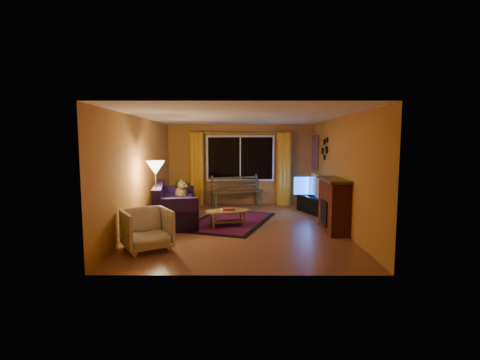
{
  "coord_description": "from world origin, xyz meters",
  "views": [
    {
      "loc": [
        0.03,
        -7.88,
        1.91
      ],
      "look_at": [
        0.0,
        0.3,
        1.05
      ],
      "focal_mm": 26.0,
      "sensor_mm": 36.0,
      "label": 1
    }
  ],
  "objects_px": {
    "floor_lamp": "(156,196)",
    "bench": "(237,199)",
    "coffee_table": "(227,218)",
    "sofa": "(175,203)",
    "tv_console": "(312,205)",
    "armchair": "(147,227)"
  },
  "relations": [
    {
      "from": "armchair",
      "to": "floor_lamp",
      "type": "distance_m",
      "value": 1.48
    },
    {
      "from": "tv_console",
      "to": "sofa",
      "type": "bearing_deg",
      "value": 176.05
    },
    {
      "from": "armchair",
      "to": "floor_lamp",
      "type": "height_order",
      "value": "floor_lamp"
    },
    {
      "from": "floor_lamp",
      "to": "bench",
      "type": "bearing_deg",
      "value": 58.48
    },
    {
      "from": "bench",
      "to": "sofa",
      "type": "distance_m",
      "value": 2.49
    },
    {
      "from": "floor_lamp",
      "to": "tv_console",
      "type": "height_order",
      "value": "floor_lamp"
    },
    {
      "from": "sofa",
      "to": "coffee_table",
      "type": "height_order",
      "value": "sofa"
    },
    {
      "from": "armchair",
      "to": "tv_console",
      "type": "bearing_deg",
      "value": 11.16
    },
    {
      "from": "armchair",
      "to": "coffee_table",
      "type": "relative_size",
      "value": 0.8
    },
    {
      "from": "armchair",
      "to": "tv_console",
      "type": "height_order",
      "value": "armchair"
    },
    {
      "from": "coffee_table",
      "to": "floor_lamp",
      "type": "bearing_deg",
      "value": -167.21
    },
    {
      "from": "bench",
      "to": "coffee_table",
      "type": "relative_size",
      "value": 1.55
    },
    {
      "from": "sofa",
      "to": "floor_lamp",
      "type": "height_order",
      "value": "floor_lamp"
    },
    {
      "from": "sofa",
      "to": "floor_lamp",
      "type": "xyz_separation_m",
      "value": [
        -0.26,
        -0.84,
        0.3
      ]
    },
    {
      "from": "bench",
      "to": "floor_lamp",
      "type": "distance_m",
      "value": 3.36
    },
    {
      "from": "armchair",
      "to": "coffee_table",
      "type": "height_order",
      "value": "armchair"
    },
    {
      "from": "bench",
      "to": "armchair",
      "type": "bearing_deg",
      "value": -131.58
    },
    {
      "from": "sofa",
      "to": "coffee_table",
      "type": "distance_m",
      "value": 1.41
    },
    {
      "from": "bench",
      "to": "tv_console",
      "type": "xyz_separation_m",
      "value": [
        2.11,
        -0.9,
        -0.01
      ]
    },
    {
      "from": "floor_lamp",
      "to": "tv_console",
      "type": "bearing_deg",
      "value": 26.67
    },
    {
      "from": "coffee_table",
      "to": "tv_console",
      "type": "xyz_separation_m",
      "value": [
        2.29,
        1.58,
        0.04
      ]
    },
    {
      "from": "sofa",
      "to": "coffee_table",
      "type": "xyz_separation_m",
      "value": [
        1.29,
        -0.48,
        -0.28
      ]
    }
  ]
}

